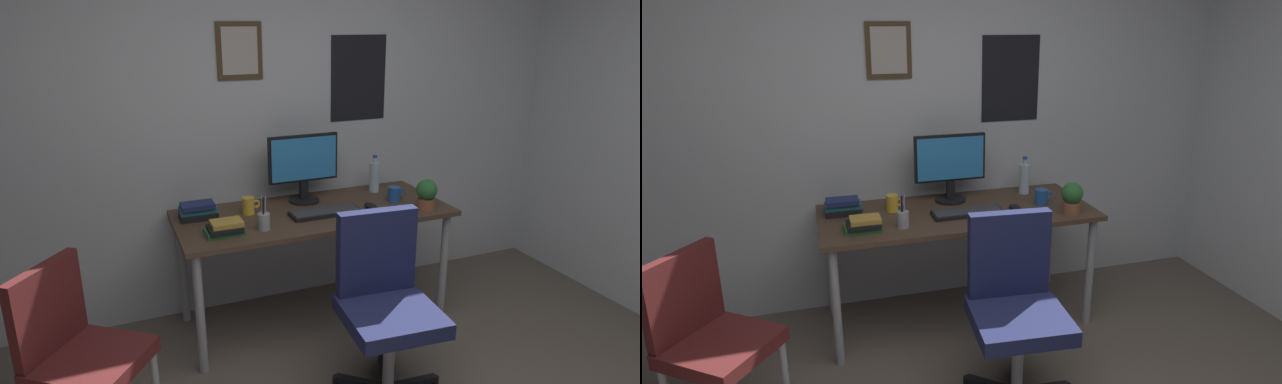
% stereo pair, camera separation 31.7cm
% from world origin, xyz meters
% --- Properties ---
extents(wall_back, '(4.40, 0.10, 2.60)m').
position_xyz_m(wall_back, '(0.00, 2.15, 1.30)').
color(wall_back, silver).
rests_on(wall_back, ground_plane).
extents(desk, '(1.67, 0.71, 0.75)m').
position_xyz_m(desk, '(0.11, 1.72, 0.67)').
color(desk, '#4C3828').
rests_on(desk, ground_plane).
extents(office_chair, '(0.56, 0.57, 0.95)m').
position_xyz_m(office_chair, '(0.18, 0.95, 0.53)').
color(office_chair, '#1E234C').
rests_on(office_chair, ground_plane).
extents(side_chair, '(0.59, 0.59, 0.88)m').
position_xyz_m(side_chair, '(-1.25, 1.11, 0.50)').
color(side_chair, '#591E1E').
rests_on(side_chair, ground_plane).
extents(monitor, '(0.46, 0.20, 0.43)m').
position_xyz_m(monitor, '(0.11, 1.91, 0.98)').
color(monitor, black).
rests_on(monitor, desk).
extents(keyboard, '(0.43, 0.15, 0.03)m').
position_xyz_m(keyboard, '(0.15, 1.63, 0.76)').
color(keyboard, black).
rests_on(keyboard, desk).
extents(computer_mouse, '(0.06, 0.11, 0.04)m').
position_xyz_m(computer_mouse, '(0.45, 1.62, 0.76)').
color(computer_mouse, black).
rests_on(computer_mouse, desk).
extents(water_bottle, '(0.07, 0.07, 0.25)m').
position_xyz_m(water_bottle, '(0.63, 1.92, 0.85)').
color(water_bottle, silver).
rests_on(water_bottle, desk).
extents(coffee_mug_near, '(0.11, 0.07, 0.10)m').
position_xyz_m(coffee_mug_near, '(-0.28, 1.81, 0.80)').
color(coffee_mug_near, yellow).
rests_on(coffee_mug_near, desk).
extents(coffee_mug_far, '(0.12, 0.08, 0.10)m').
position_xyz_m(coffee_mug_far, '(0.65, 1.68, 0.79)').
color(coffee_mug_far, '#2659B2').
rests_on(coffee_mug_far, desk).
extents(potted_plant, '(0.13, 0.13, 0.20)m').
position_xyz_m(potted_plant, '(0.75, 1.47, 0.85)').
color(potted_plant, brown).
rests_on(potted_plant, desk).
extents(pen_cup, '(0.07, 0.07, 0.20)m').
position_xyz_m(pen_cup, '(-0.27, 1.53, 0.80)').
color(pen_cup, '#9EA0A5').
rests_on(pen_cup, desk).
extents(book_stack_left, '(0.20, 0.16, 0.08)m').
position_xyz_m(book_stack_left, '(-0.48, 1.55, 0.78)').
color(book_stack_left, '#33723F').
rests_on(book_stack_left, desk).
extents(book_stack_right, '(0.22, 0.14, 0.09)m').
position_xyz_m(book_stack_right, '(-0.57, 1.86, 0.79)').
color(book_stack_right, black).
rests_on(book_stack_right, desk).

